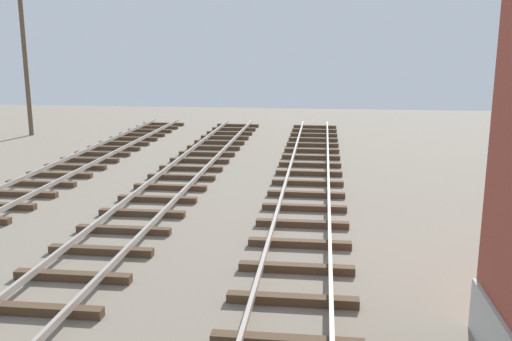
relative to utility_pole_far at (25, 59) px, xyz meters
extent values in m
cube|color=#4C3826|center=(15.32, -18.99, -4.01)|extent=(2.50, 0.24, 0.18)
cube|color=#4C3826|center=(15.32, -17.43, -4.01)|extent=(2.50, 0.24, 0.18)
cube|color=#4C3826|center=(15.32, -15.87, -4.01)|extent=(2.50, 0.24, 0.18)
cube|color=#4C3826|center=(15.32, -14.30, -4.01)|extent=(2.50, 0.24, 0.18)
cube|color=#4C3826|center=(15.32, -12.74, -4.01)|extent=(2.50, 0.24, 0.18)
cube|color=#4C3826|center=(15.32, -11.18, -4.01)|extent=(2.50, 0.24, 0.18)
cube|color=#4C3826|center=(15.32, -9.61, -4.01)|extent=(2.50, 0.24, 0.18)
cube|color=#4C3826|center=(15.32, -8.05, -4.01)|extent=(2.50, 0.24, 0.18)
cube|color=#4C3826|center=(15.32, -6.49, -4.01)|extent=(2.50, 0.24, 0.18)
cube|color=#4C3826|center=(15.32, -4.93, -4.01)|extent=(2.50, 0.24, 0.18)
cube|color=#4C3826|center=(15.32, -3.36, -4.01)|extent=(2.50, 0.24, 0.18)
cube|color=#4C3826|center=(15.32, -1.80, -4.01)|extent=(2.50, 0.24, 0.18)
cube|color=#4C3826|center=(15.32, -0.24, -4.01)|extent=(2.50, 0.24, 0.18)
cube|color=#4C3826|center=(15.32, 1.33, -4.01)|extent=(2.50, 0.24, 0.18)
cube|color=#4C3826|center=(15.32, 2.89, -4.01)|extent=(2.50, 0.24, 0.18)
cube|color=#4C3826|center=(15.32, 4.45, -4.01)|extent=(2.50, 0.24, 0.18)
cube|color=#4C3826|center=(10.72, -19.96, -4.01)|extent=(2.50, 0.24, 0.18)
cube|color=#4C3826|center=(10.72, -18.43, -4.01)|extent=(2.50, 0.24, 0.18)
cube|color=#4C3826|center=(10.72, -16.90, -4.01)|extent=(2.50, 0.24, 0.18)
cube|color=#4C3826|center=(10.72, -15.38, -4.01)|extent=(2.50, 0.24, 0.18)
cube|color=#4C3826|center=(10.72, -13.85, -4.01)|extent=(2.50, 0.24, 0.18)
cube|color=#4C3826|center=(10.72, -12.32, -4.01)|extent=(2.50, 0.24, 0.18)
cube|color=#4C3826|center=(10.72, -10.80, -4.01)|extent=(2.50, 0.24, 0.18)
cube|color=#4C3826|center=(10.72, -9.27, -4.01)|extent=(2.50, 0.24, 0.18)
cube|color=#4C3826|center=(10.72, -7.74, -4.01)|extent=(2.50, 0.24, 0.18)
cube|color=#4C3826|center=(10.72, -6.22, -4.01)|extent=(2.50, 0.24, 0.18)
cube|color=#4C3826|center=(10.72, -4.69, -4.01)|extent=(2.50, 0.24, 0.18)
cube|color=#4C3826|center=(10.72, -3.16, -4.01)|extent=(2.50, 0.24, 0.18)
cube|color=#4C3826|center=(10.72, -1.64, -4.01)|extent=(2.50, 0.24, 0.18)
cube|color=#4C3826|center=(10.72, -0.11, -4.01)|extent=(2.50, 0.24, 0.18)
cube|color=#4C3826|center=(10.72, 1.42, -4.01)|extent=(2.50, 0.24, 0.18)
cube|color=#4C3826|center=(10.72, 2.94, -4.01)|extent=(2.50, 0.24, 0.18)
cube|color=#4C3826|center=(10.72, 4.47, -4.01)|extent=(2.50, 0.24, 0.18)
cube|color=#4C3826|center=(6.12, -12.22, -4.01)|extent=(2.50, 0.24, 0.18)
cube|color=#4C3826|center=(6.12, -10.83, -4.01)|extent=(2.50, 0.24, 0.18)
cube|color=#4C3826|center=(6.12, -9.43, -4.01)|extent=(2.50, 0.24, 0.18)
cube|color=#4C3826|center=(6.12, -8.03, -4.01)|extent=(2.50, 0.24, 0.18)
cube|color=#4C3826|center=(6.12, -6.64, -4.01)|extent=(2.50, 0.24, 0.18)
cube|color=#4C3826|center=(6.12, -5.24, -4.01)|extent=(2.50, 0.24, 0.18)
cube|color=#4C3826|center=(6.12, -3.84, -4.01)|extent=(2.50, 0.24, 0.18)
cube|color=#4C3826|center=(6.12, -2.45, -4.01)|extent=(2.50, 0.24, 0.18)
cube|color=#4C3826|center=(6.12, -1.05, -4.01)|extent=(2.50, 0.24, 0.18)
cube|color=#4C3826|center=(6.12, 0.35, -4.01)|extent=(2.50, 0.24, 0.18)
cube|color=#4C3826|center=(6.12, 1.74, -4.01)|extent=(2.50, 0.24, 0.18)
cube|color=#4C3826|center=(6.12, 3.14, -4.01)|extent=(2.50, 0.24, 0.18)
cube|color=#4C3826|center=(6.12, 4.54, -4.01)|extent=(2.50, 0.24, 0.18)
cylinder|color=brown|center=(0.00, 0.00, -0.19)|extent=(0.24, 0.24, 7.82)
camera|label=1|loc=(15.82, -28.90, 0.69)|focal=39.74mm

